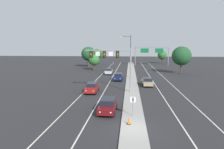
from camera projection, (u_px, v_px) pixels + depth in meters
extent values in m
plane|color=#28282B|center=(133.00, 129.00, 17.92)|extent=(260.00, 260.00, 0.00)
cube|color=#9E9B93|center=(132.00, 88.00, 35.65)|extent=(2.40, 110.00, 0.15)
cube|color=silver|center=(110.00, 81.00, 42.98)|extent=(0.14, 100.00, 0.01)
cube|color=silver|center=(153.00, 82.00, 42.13)|extent=(0.14, 100.00, 0.01)
cube|color=silver|center=(96.00, 81.00, 43.28)|extent=(0.14, 100.00, 0.01)
cube|color=silver|center=(169.00, 82.00, 41.83)|extent=(0.14, 100.00, 0.01)
cylinder|color=gray|center=(131.00, 70.00, 31.68)|extent=(0.24, 0.24, 7.20)
cylinder|color=gray|center=(108.00, 50.00, 31.56)|extent=(7.60, 0.16, 0.16)
cube|color=black|center=(117.00, 54.00, 31.55)|extent=(0.56, 0.06, 1.20)
cube|color=#38330F|center=(117.00, 54.00, 31.51)|extent=(0.32, 0.32, 1.00)
sphere|color=#282828|center=(117.00, 52.00, 31.30)|extent=(0.22, 0.22, 0.22)
sphere|color=#F2A819|center=(117.00, 54.00, 31.34)|extent=(0.22, 0.22, 0.22)
sphere|color=#282828|center=(117.00, 56.00, 31.39)|extent=(0.22, 0.22, 0.22)
cube|color=black|center=(104.00, 54.00, 31.75)|extent=(0.56, 0.06, 1.20)
cube|color=#38330F|center=(104.00, 54.00, 31.71)|extent=(0.32, 0.32, 1.00)
sphere|color=#282828|center=(104.00, 52.00, 31.49)|extent=(0.22, 0.22, 0.22)
sphere|color=#F2A819|center=(104.00, 54.00, 31.54)|extent=(0.22, 0.22, 0.22)
sphere|color=#282828|center=(104.00, 56.00, 31.59)|extent=(0.22, 0.22, 0.22)
cube|color=black|center=(91.00, 54.00, 31.94)|extent=(0.56, 0.06, 1.20)
cube|color=#38330F|center=(91.00, 54.00, 31.91)|extent=(0.32, 0.32, 1.00)
sphere|color=#282828|center=(91.00, 52.00, 31.69)|extent=(0.22, 0.22, 0.22)
sphere|color=#F2A819|center=(91.00, 54.00, 31.74)|extent=(0.22, 0.22, 0.22)
sphere|color=#282828|center=(91.00, 56.00, 31.78)|extent=(0.22, 0.22, 0.22)
cube|color=white|center=(111.00, 54.00, 31.57)|extent=(0.70, 0.04, 0.70)
cube|color=white|center=(98.00, 54.00, 31.77)|extent=(0.70, 0.04, 0.70)
cylinder|color=gray|center=(133.00, 106.00, 20.76)|extent=(0.08, 0.08, 2.20)
cube|color=white|center=(133.00, 100.00, 20.62)|extent=(0.60, 0.03, 0.60)
cube|color=black|center=(133.00, 100.00, 20.60)|extent=(0.12, 0.01, 0.44)
cylinder|color=#4C4C51|center=(131.00, 57.00, 46.22)|extent=(0.20, 0.20, 10.00)
cylinder|color=#4C4C51|center=(126.00, 36.00, 45.63)|extent=(2.20, 0.12, 0.12)
cube|color=#B7B7B2|center=(121.00, 37.00, 45.75)|extent=(0.56, 0.28, 0.20)
cube|color=#5B0F14|center=(108.00, 107.00, 22.57)|extent=(1.91, 4.45, 0.70)
cube|color=black|center=(108.00, 101.00, 22.70)|extent=(1.65, 2.42, 0.56)
sphere|color=#EAE5C6|center=(111.00, 113.00, 20.35)|extent=(0.18, 0.18, 0.18)
sphere|color=#EAE5C6|center=(100.00, 112.00, 20.49)|extent=(0.18, 0.18, 0.18)
cylinder|color=black|center=(113.00, 114.00, 21.05)|extent=(0.24, 0.65, 0.64)
cylinder|color=black|center=(99.00, 114.00, 21.24)|extent=(0.24, 0.65, 0.64)
cylinder|color=black|center=(116.00, 106.00, 24.00)|extent=(0.24, 0.65, 0.64)
cylinder|color=black|center=(103.00, 105.00, 24.19)|extent=(0.24, 0.65, 0.64)
cube|color=maroon|center=(92.00, 88.00, 32.29)|extent=(1.90, 4.44, 0.70)
cube|color=black|center=(92.00, 84.00, 32.42)|extent=(1.64, 2.41, 0.56)
sphere|color=#EAE5C6|center=(93.00, 91.00, 30.09)|extent=(0.18, 0.18, 0.18)
sphere|color=#EAE5C6|center=(86.00, 91.00, 30.17)|extent=(0.18, 0.18, 0.18)
cylinder|color=black|center=(95.00, 93.00, 30.80)|extent=(0.23, 0.64, 0.64)
cylinder|color=black|center=(85.00, 92.00, 30.91)|extent=(0.23, 0.64, 0.64)
cylinder|color=black|center=(98.00, 89.00, 33.77)|extent=(0.23, 0.64, 0.64)
cylinder|color=black|center=(89.00, 88.00, 33.88)|extent=(0.23, 0.64, 0.64)
cube|color=#141E4C|center=(118.00, 77.00, 43.77)|extent=(1.92, 4.45, 0.70)
cube|color=black|center=(118.00, 74.00, 43.89)|extent=(1.65, 2.42, 0.56)
sphere|color=#EAE5C6|center=(120.00, 79.00, 41.55)|extent=(0.18, 0.18, 0.18)
sphere|color=#EAE5C6|center=(115.00, 79.00, 41.68)|extent=(0.18, 0.18, 0.18)
cylinder|color=black|center=(121.00, 80.00, 42.25)|extent=(0.24, 0.65, 0.64)
cylinder|color=black|center=(114.00, 80.00, 42.44)|extent=(0.24, 0.65, 0.64)
cylinder|color=black|center=(122.00, 78.00, 45.20)|extent=(0.24, 0.65, 0.64)
cylinder|color=black|center=(115.00, 78.00, 45.38)|extent=(0.24, 0.65, 0.64)
cube|color=#B7B7BC|center=(109.00, 72.00, 53.34)|extent=(1.91, 4.44, 0.70)
cube|color=black|center=(109.00, 69.00, 53.47)|extent=(1.64, 2.42, 0.56)
sphere|color=#EAE5C6|center=(110.00, 73.00, 51.15)|extent=(0.18, 0.18, 0.18)
sphere|color=#EAE5C6|center=(106.00, 73.00, 51.22)|extent=(0.18, 0.18, 0.18)
cylinder|color=black|center=(111.00, 74.00, 51.86)|extent=(0.24, 0.65, 0.64)
cylinder|color=black|center=(105.00, 74.00, 51.96)|extent=(0.24, 0.65, 0.64)
cylinder|color=black|center=(112.00, 72.00, 54.82)|extent=(0.24, 0.65, 0.64)
cylinder|color=black|center=(107.00, 72.00, 54.93)|extent=(0.24, 0.65, 0.64)
cube|color=tan|center=(147.00, 82.00, 37.67)|extent=(1.91, 4.44, 0.70)
cube|color=black|center=(147.00, 79.00, 37.36)|extent=(1.64, 2.42, 0.56)
sphere|color=#EAE5C6|center=(143.00, 80.00, 39.86)|extent=(0.18, 0.18, 0.18)
sphere|color=#EAE5C6|center=(149.00, 80.00, 39.78)|extent=(0.18, 0.18, 0.18)
cylinder|color=black|center=(142.00, 83.00, 39.26)|extent=(0.24, 0.65, 0.64)
cylinder|color=black|center=(150.00, 83.00, 39.15)|extent=(0.24, 0.65, 0.64)
cylinder|color=black|center=(144.00, 86.00, 36.30)|extent=(0.24, 0.65, 0.64)
cylinder|color=black|center=(152.00, 86.00, 36.19)|extent=(0.24, 0.65, 0.64)
cube|color=black|center=(129.00, 124.00, 18.77)|extent=(0.36, 0.36, 0.04)
cone|color=orange|center=(129.00, 120.00, 18.71)|extent=(0.28, 0.28, 0.70)
cylinder|color=gray|center=(135.00, 56.00, 77.68)|extent=(0.28, 0.28, 7.50)
cylinder|color=gray|center=(168.00, 56.00, 76.50)|extent=(0.28, 0.28, 7.50)
cube|color=gray|center=(152.00, 48.00, 76.61)|extent=(13.00, 0.36, 0.70)
cube|color=#0F6033|center=(145.00, 51.00, 76.84)|extent=(3.20, 0.08, 1.70)
cube|color=#0F6033|center=(159.00, 51.00, 76.32)|extent=(3.20, 0.08, 1.70)
cylinder|color=#4C3823|center=(89.00, 63.00, 70.97)|extent=(0.36, 0.36, 2.81)
sphere|color=#1E4C28|center=(88.00, 54.00, 70.47)|extent=(5.14, 5.14, 5.14)
cylinder|color=#4C3823|center=(181.00, 69.00, 53.92)|extent=(0.36, 0.36, 2.87)
sphere|color=#1E4C28|center=(181.00, 56.00, 53.41)|extent=(5.24, 5.24, 5.24)
cylinder|color=#4C3823|center=(94.00, 67.00, 61.56)|extent=(0.36, 0.36, 1.91)
sphere|color=#2D6B2D|center=(94.00, 60.00, 61.22)|extent=(3.50, 3.50, 3.50)
cylinder|color=#4C3823|center=(97.00, 61.00, 84.35)|extent=(0.36, 0.36, 2.45)
sphere|color=#235623|center=(97.00, 54.00, 83.91)|extent=(4.48, 4.48, 4.48)
cylinder|color=#4C3823|center=(162.00, 61.00, 86.26)|extent=(0.36, 0.36, 2.17)
sphere|color=#2D6B2D|center=(162.00, 55.00, 85.87)|extent=(3.97, 3.97, 3.97)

